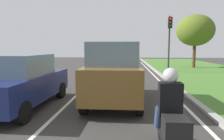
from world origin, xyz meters
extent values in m
plane|color=#383533|center=(0.00, 14.00, 0.00)|extent=(60.00, 60.00, 0.00)
cube|color=silver|center=(-0.70, 14.00, 0.00)|extent=(0.12, 32.00, 0.01)
cube|color=silver|center=(3.60, 14.00, 0.00)|extent=(0.12, 32.00, 0.01)
cube|color=#9E9B93|center=(4.10, 14.00, 0.06)|extent=(0.24, 48.00, 0.12)
cube|color=brown|center=(1.03, 8.68, 0.93)|extent=(1.90, 4.50, 1.10)
cube|color=slate|center=(1.03, 8.53, 1.88)|extent=(1.70, 2.70, 0.80)
cylinder|color=black|center=(0.15, 10.21, 0.38)|extent=(0.22, 0.76, 0.76)
cylinder|color=black|center=(1.90, 10.21, 0.38)|extent=(0.22, 0.76, 0.76)
cylinder|color=black|center=(0.16, 7.15, 0.38)|extent=(0.22, 0.76, 0.76)
cylinder|color=black|center=(1.90, 7.15, 0.38)|extent=(0.22, 0.76, 0.76)
cube|color=navy|center=(-2.11, 7.67, 0.74)|extent=(1.89, 4.35, 0.84)
cube|color=slate|center=(-2.12, 7.57, 1.51)|extent=(1.62, 2.15, 0.70)
cylinder|color=black|center=(-2.88, 9.16, 0.32)|extent=(0.24, 0.65, 0.64)
cylinder|color=black|center=(-1.26, 9.11, 0.32)|extent=(0.24, 0.65, 0.64)
cylinder|color=black|center=(-1.35, 6.19, 0.32)|extent=(0.24, 0.65, 0.64)
cube|color=black|center=(2.27, 4.68, 0.58)|extent=(0.30, 1.40, 0.36)
ellipsoid|color=black|center=(2.28, 5.03, 0.80)|extent=(0.29, 0.50, 0.24)
cube|color=black|center=(2.27, 4.13, 0.85)|extent=(0.40, 0.40, 0.32)
cylinder|color=black|center=(2.28, 5.38, 0.30)|extent=(0.11, 0.60, 0.60)
cube|color=black|center=(2.27, 4.63, 1.18)|extent=(0.40, 0.26, 0.60)
sphere|color=#B2B2B7|center=(2.27, 4.66, 1.60)|extent=(0.28, 0.28, 0.28)
cylinder|color=navy|center=(2.10, 4.76, 0.80)|extent=(0.16, 0.30, 0.45)
cylinder|color=navy|center=(2.44, 4.75, 0.80)|extent=(0.16, 0.30, 0.45)
cylinder|color=#2D2D2D|center=(5.05, 18.11, 2.36)|extent=(0.14, 0.14, 4.71)
cube|color=black|center=(5.05, 17.91, 4.14)|extent=(0.32, 0.24, 0.90)
sphere|color=red|center=(5.05, 17.78, 4.42)|extent=(0.20, 0.20, 0.20)
sphere|color=#382B0C|center=(5.05, 17.78, 4.14)|extent=(0.20, 0.20, 0.20)
sphere|color=black|center=(5.05, 17.78, 3.86)|extent=(0.20, 0.20, 0.20)
cylinder|color=#4C331E|center=(8.45, 22.07, 1.23)|extent=(0.32, 0.32, 2.46)
ellipsoid|color=#51661E|center=(8.45, 22.07, 3.86)|extent=(3.73, 3.73, 3.17)
camera|label=1|loc=(1.48, 1.11, 2.09)|focal=31.71mm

